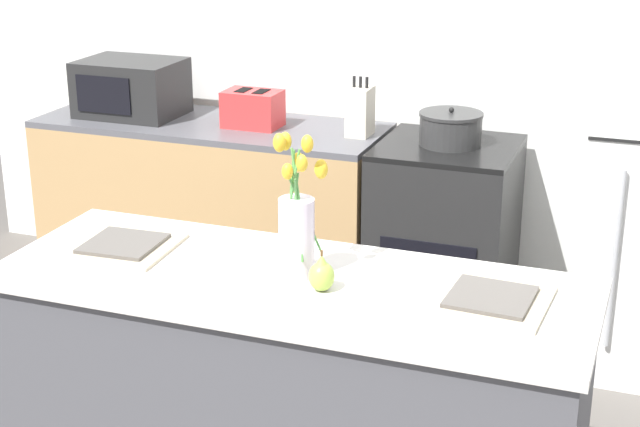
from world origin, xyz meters
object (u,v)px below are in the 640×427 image
(microwave, at_px, (131,88))
(knife_block, at_px, (360,111))
(stove_range, at_px, (444,240))
(flower_vase, at_px, (297,225))
(pear_figurine, at_px, (322,275))
(plate_setting_right, at_px, (491,299))
(cooking_pot, at_px, (451,129))
(plate_setting_left, at_px, (123,246))
(toaster, at_px, (253,109))

(microwave, relative_size, knife_block, 1.78)
(stove_range, height_order, flower_vase, flower_vase)
(pear_figurine, distance_m, microwave, 2.30)
(flower_vase, xyz_separation_m, plate_setting_right, (0.58, 0.01, -0.15))
(cooking_pot, distance_m, microwave, 1.59)
(stove_range, bearing_deg, knife_block, 177.34)
(pear_figurine, height_order, plate_setting_right, pear_figurine)
(plate_setting_left, bearing_deg, microwave, 119.62)
(plate_setting_right, bearing_deg, pear_figurine, -169.77)
(plate_setting_left, relative_size, toaster, 1.19)
(stove_range, height_order, toaster, toaster)
(plate_setting_left, xyz_separation_m, plate_setting_right, (1.18, 0.00, 0.00))
(stove_range, distance_m, flower_vase, 1.69)
(plate_setting_right, distance_m, knife_block, 1.83)
(pear_figurine, bearing_deg, flower_vase, 144.02)
(flower_vase, height_order, knife_block, flower_vase)
(pear_figurine, relative_size, toaster, 0.44)
(toaster, xyz_separation_m, knife_block, (0.52, 0.02, 0.03))
(flower_vase, xyz_separation_m, knife_block, (-0.33, 1.59, -0.05))
(toaster, bearing_deg, microwave, 179.59)
(stove_range, bearing_deg, pear_figurine, -89.39)
(toaster, relative_size, microwave, 0.58)
(flower_vase, height_order, toaster, flower_vase)
(toaster, distance_m, microwave, 0.65)
(flower_vase, bearing_deg, plate_setting_left, 179.20)
(flower_vase, xyz_separation_m, plate_setting_left, (-0.60, 0.01, -0.15))
(knife_block, bearing_deg, cooking_pot, -1.87)
(knife_block, bearing_deg, toaster, -177.29)
(stove_range, relative_size, cooking_pot, 3.19)
(cooking_pot, bearing_deg, pear_figurine, -89.62)
(toaster, bearing_deg, cooking_pot, 0.66)
(plate_setting_right, bearing_deg, flower_vase, -179.17)
(plate_setting_right, xyz_separation_m, toaster, (-1.43, 1.56, 0.08))
(stove_range, bearing_deg, microwave, -179.98)
(microwave, bearing_deg, knife_block, 0.98)
(flower_vase, xyz_separation_m, microwave, (-1.49, 1.57, -0.02))
(flower_vase, bearing_deg, pear_figurine, -35.98)
(toaster, height_order, cooking_pot, toaster)
(flower_vase, relative_size, plate_setting_left, 1.32)
(microwave, height_order, knife_block, same)
(plate_setting_right, bearing_deg, plate_setting_left, 180.00)
(stove_range, xyz_separation_m, cooking_pot, (0.01, 0.01, 0.52))
(stove_range, relative_size, plate_setting_left, 2.68)
(flower_vase, bearing_deg, microwave, 133.49)
(pear_figurine, xyz_separation_m, cooking_pot, (-0.01, 1.66, 0.03))
(stove_range, distance_m, knife_block, 0.70)
(flower_vase, height_order, plate_setting_left, flower_vase)
(plate_setting_left, xyz_separation_m, microwave, (-0.89, 1.57, 0.13))
(stove_range, xyz_separation_m, plate_setting_left, (-0.69, -1.57, 0.45))
(pear_figurine, xyz_separation_m, knife_block, (-0.43, 1.67, 0.06))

